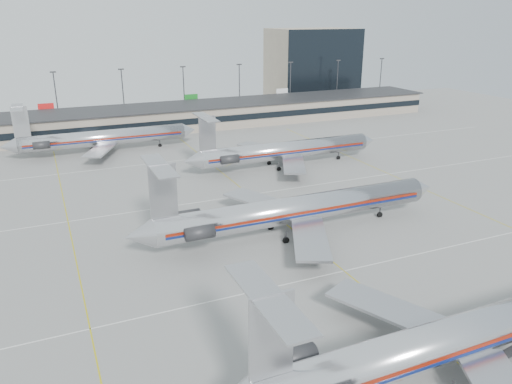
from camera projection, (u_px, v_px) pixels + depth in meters
ground at (396, 313)px, 52.66m from camera, size 260.00×260.00×0.00m
apron_markings at (344, 271)px, 61.29m from camera, size 160.00×0.15×0.02m
terminal at (167, 117)px, 136.16m from camera, size 162.00×17.00×6.25m
light_mast_row at (154, 91)px, 146.44m from camera, size 163.60×0.40×15.28m
distant_building at (312, 64)px, 182.29m from camera, size 30.00×20.00×25.00m
jet_foreground at (454, 338)px, 42.87m from camera, size 46.55×27.41×12.18m
jet_second_row at (292, 210)px, 70.54m from camera, size 48.40×28.50×12.67m
jet_third_row at (283, 150)px, 102.19m from camera, size 43.51×26.76×11.90m
jet_back_row at (101, 138)px, 112.58m from camera, size 42.87×26.37×11.72m
belt_loader at (511, 359)px, 44.65m from camera, size 4.54×1.68×2.37m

